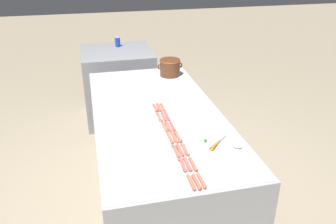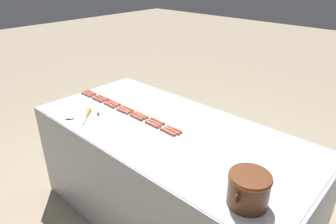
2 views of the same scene
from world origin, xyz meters
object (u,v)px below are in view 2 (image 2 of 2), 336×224
at_px(hot_dog_11, 139,115).
at_px(hot_dog_9, 113,104).
at_px(hot_dog_1, 104,97).
at_px(hot_dog_7, 89,93).
at_px(hot_dog_19, 152,124).
at_px(bean_pot, 249,188).
at_px(hot_dog_15, 97,99).
at_px(hot_dog_20, 168,132).
at_px(hot_dog_17, 122,111).
at_px(hot_dog_8, 101,98).
at_px(hot_dog_10, 125,110).
at_px(hot_dog_13, 172,131).
at_px(carrot, 88,114).
at_px(hot_dog_4, 142,114).
at_px(serving_spoon, 75,118).
at_px(hot_dog_2, 115,102).
at_px(hot_dog_14, 86,94).
at_px(hot_dog_12, 154,123).
at_px(hot_dog_18, 136,117).
at_px(hot_dog_16, 109,105).
at_px(hot_dog_6, 175,129).
at_px(hot_dog_0, 92,92).
at_px(hot_dog_5, 158,121).
at_px(hot_dog_3, 128,108).

bearing_deg(hot_dog_11, hot_dog_9, -89.82).
xyz_separation_m(hot_dog_1, hot_dog_7, (0.03, -0.18, 0.00)).
bearing_deg(hot_dog_19, bean_pot, 75.00).
distance_m(hot_dog_15, hot_dog_20, 0.87).
xyz_separation_m(hot_dog_1, hot_dog_17, (0.07, 0.34, 0.00)).
distance_m(hot_dog_8, hot_dog_10, 0.35).
relative_size(hot_dog_13, bean_pot, 0.56).
bearing_deg(hot_dog_8, hot_dog_13, 90.03).
bearing_deg(hot_dog_9, bean_pot, 78.97).
height_order(hot_dog_10, carrot, carrot).
bearing_deg(hot_dog_4, hot_dog_11, -7.81).
relative_size(hot_dog_8, hot_dog_11, 1.00).
distance_m(hot_dog_4, hot_dog_10, 0.17).
relative_size(hot_dog_9, serving_spoon, 0.68).
xyz_separation_m(hot_dog_2, hot_dog_14, (0.07, -0.34, 0.00)).
relative_size(hot_dog_20, carrot, 1.05).
distance_m(hot_dog_12, hot_dog_19, 0.03).
xyz_separation_m(hot_dog_18, carrot, (0.23, -0.32, 0.00)).
bearing_deg(hot_dog_16, carrot, 5.70).
distance_m(hot_dog_20, bean_pot, 0.83).
bearing_deg(hot_dog_6, hot_dog_13, 3.46).
distance_m(hot_dog_1, bean_pot, 1.67).
bearing_deg(hot_dog_0, hot_dog_6, 90.08).
relative_size(hot_dog_4, hot_dog_18, 1.00).
height_order(hot_dog_10, hot_dog_19, same).
distance_m(hot_dog_1, serving_spoon, 0.43).
bearing_deg(hot_dog_7, hot_dog_8, 90.05).
relative_size(hot_dog_5, hot_dog_16, 1.00).
bearing_deg(hot_dog_19, hot_dog_7, -91.91).
xyz_separation_m(hot_dog_6, hot_dog_9, (0.03, -0.69, 0.00)).
bearing_deg(hot_dog_2, hot_dog_8, -77.95).
relative_size(hot_dog_11, hot_dog_15, 1.00).
height_order(hot_dog_6, hot_dog_13, same).
bearing_deg(hot_dog_5, hot_dog_16, -82.35).
relative_size(hot_dog_14, hot_dog_17, 1.00).
xyz_separation_m(hot_dog_11, hot_dog_15, (0.04, -0.52, 0.00)).
bearing_deg(hot_dog_14, hot_dog_12, 92.21).
height_order(hot_dog_3, hot_dog_17, same).
distance_m(hot_dog_1, hot_dog_15, 0.07).
distance_m(hot_dog_6, hot_dog_9, 0.69).
distance_m(hot_dog_11, hot_dog_15, 0.52).
bearing_deg(hot_dog_4, hot_dog_2, -90.18).
xyz_separation_m(hot_dog_2, hot_dog_7, (0.04, -0.35, 0.00)).
distance_m(hot_dog_5, hot_dog_20, 0.18).
xyz_separation_m(serving_spoon, carrot, (-0.10, 0.03, 0.01)).
xyz_separation_m(hot_dog_5, hot_dog_14, (0.07, -0.86, 0.00)).
height_order(hot_dog_2, hot_dog_5, same).
bearing_deg(hot_dog_20, hot_dog_17, -89.94).
xyz_separation_m(hot_dog_0, hot_dog_15, (0.07, 0.17, 0.00)).
height_order(hot_dog_15, hot_dog_20, same).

